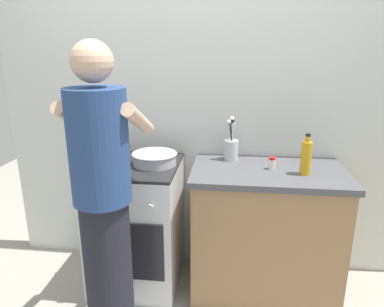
% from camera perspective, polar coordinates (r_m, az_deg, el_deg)
% --- Properties ---
extents(ground, '(6.00, 6.00, 0.00)m').
position_cam_1_polar(ground, '(2.66, -1.48, -21.84)').
color(ground, gray).
extents(back_wall, '(3.20, 0.10, 2.50)m').
position_cam_1_polar(back_wall, '(2.59, 4.32, 7.64)').
color(back_wall, silver).
rests_on(back_wall, ground).
extents(countertop, '(1.00, 0.60, 0.90)m').
position_cam_1_polar(countertop, '(2.53, 11.69, -12.17)').
color(countertop, '#99724C').
rests_on(countertop, ground).
extents(stove_range, '(0.60, 0.62, 0.90)m').
position_cam_1_polar(stove_range, '(2.60, -8.90, -11.21)').
color(stove_range, silver).
rests_on(stove_range, ground).
extents(pot, '(0.24, 0.18, 0.13)m').
position_cam_1_polar(pot, '(2.44, -12.64, -0.15)').
color(pot, '#38383D').
rests_on(pot, stove_range).
extents(mixing_bowl, '(0.31, 0.31, 0.08)m').
position_cam_1_polar(mixing_bowl, '(2.39, -6.08, -0.72)').
color(mixing_bowl, '#B7B7BC').
rests_on(mixing_bowl, stove_range).
extents(utensil_crock, '(0.10, 0.10, 0.31)m').
position_cam_1_polar(utensil_crock, '(2.48, 6.33, 1.07)').
color(utensil_crock, silver).
rests_on(utensil_crock, countertop).
extents(spice_bottle, '(0.04, 0.04, 0.08)m').
position_cam_1_polar(spice_bottle, '(2.34, 12.81, -1.55)').
color(spice_bottle, silver).
rests_on(spice_bottle, countertop).
extents(oil_bottle, '(0.07, 0.07, 0.26)m').
position_cam_1_polar(oil_bottle, '(2.28, 17.94, -0.59)').
color(oil_bottle, gold).
rests_on(oil_bottle, countertop).
extents(person, '(0.41, 0.50, 1.70)m').
position_cam_1_polar(person, '(1.92, -14.04, -8.41)').
color(person, black).
rests_on(person, ground).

